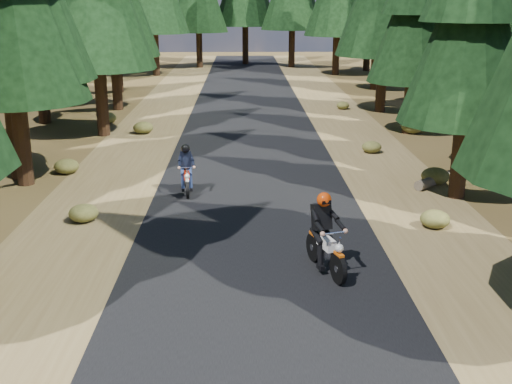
# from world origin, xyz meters

# --- Properties ---
(ground) EXTENTS (120.00, 120.00, 0.00)m
(ground) POSITION_xyz_m (0.00, 0.00, 0.00)
(ground) COLOR #483719
(ground) RESTS_ON ground
(road) EXTENTS (6.00, 100.00, 0.01)m
(road) POSITION_xyz_m (0.00, 5.00, 0.01)
(road) COLOR black
(road) RESTS_ON ground
(shoulder_l) EXTENTS (3.20, 100.00, 0.01)m
(shoulder_l) POSITION_xyz_m (-4.60, 5.00, 0.00)
(shoulder_l) COLOR brown
(shoulder_l) RESTS_ON ground
(shoulder_r) EXTENTS (3.20, 100.00, 0.01)m
(shoulder_r) POSITION_xyz_m (4.60, 5.00, 0.00)
(shoulder_r) COLOR brown
(shoulder_r) RESTS_ON ground
(log_near) EXTENTS (4.66, 4.39, 0.32)m
(log_near) POSITION_xyz_m (7.30, 7.21, 0.16)
(log_near) COLOR #4C4233
(log_near) RESTS_ON ground
(understory_shrubs) EXTENTS (14.94, 30.45, 0.61)m
(understory_shrubs) POSITION_xyz_m (0.99, 6.70, 0.26)
(understory_shrubs) COLOR #474C1E
(understory_shrubs) RESTS_ON ground
(rider_lead) EXTENTS (1.14, 2.04, 1.74)m
(rider_lead) POSITION_xyz_m (1.45, -0.91, 0.59)
(rider_lead) COLOR white
(rider_lead) RESTS_ON road
(rider_follow) EXTENTS (0.70, 1.71, 1.49)m
(rider_follow) POSITION_xyz_m (-2.03, 5.08, 0.50)
(rider_follow) COLOR #A81D0B
(rider_follow) RESTS_ON road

